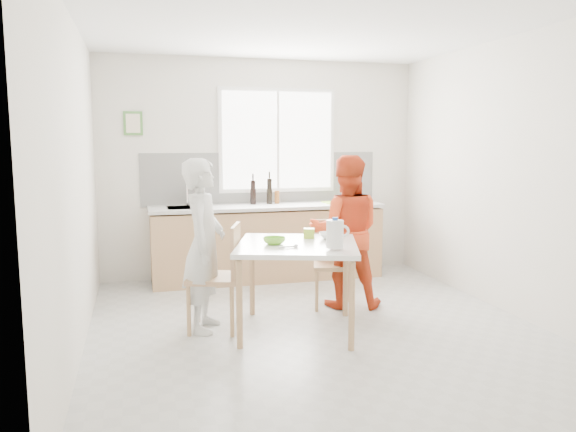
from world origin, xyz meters
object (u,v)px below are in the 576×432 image
at_px(chair_left, 222,272).
at_px(chair_far, 334,259).
at_px(wine_bottle_a, 269,191).
at_px(wine_bottle_b, 253,192).
at_px(milk_jug, 335,234).
at_px(person_red, 346,232).
at_px(bowl_white, 331,236).
at_px(bowl_green, 274,241).
at_px(person_white, 204,245).
at_px(dining_table, 297,253).

xyz_separation_m(chair_left, chair_far, (1.23, 0.46, -0.05)).
relative_size(wine_bottle_a, wine_bottle_b, 1.07).
bearing_deg(chair_far, milk_jug, -91.38).
height_order(person_red, bowl_white, person_red).
height_order(milk_jug, wine_bottle_b, wine_bottle_b).
distance_m(person_red, bowl_green, 1.08).
relative_size(person_red, bowl_white, 7.21).
bearing_deg(milk_jug, person_white, 166.43).
xyz_separation_m(milk_jug, wine_bottle_b, (-0.20, 2.43, 0.13)).
height_order(chair_left, bowl_white, chair_left).
xyz_separation_m(person_white, wine_bottle_a, (1.02, 1.79, 0.31)).
bearing_deg(wine_bottle_b, wine_bottle_a, -4.44).
distance_m(person_red, wine_bottle_a, 1.53).
xyz_separation_m(chair_far, bowl_white, (-0.22, -0.52, 0.34)).
relative_size(person_white, person_red, 1.00).
bearing_deg(milk_jug, dining_table, 139.26).
distance_m(person_white, wine_bottle_b, 2.01).
bearing_deg(person_red, wine_bottle_b, -47.36).
bearing_deg(person_red, chair_far, -7.76).
bearing_deg(bowl_green, person_red, 34.00).
bearing_deg(chair_far, dining_table, -113.20).
xyz_separation_m(bowl_green, wine_bottle_a, (0.43, 2.03, 0.25)).
xyz_separation_m(chair_left, milk_jug, (0.87, -0.57, 0.41)).
xyz_separation_m(dining_table, person_white, (-0.79, 0.26, 0.06)).
bearing_deg(chair_left, person_red, 124.98).
relative_size(person_red, wine_bottle_b, 5.18).
distance_m(chair_far, wine_bottle_a, 1.54).
relative_size(chair_left, bowl_green, 4.93).
distance_m(chair_left, bowl_green, 0.57).
bearing_deg(person_red, dining_table, 59.74).
height_order(chair_far, person_red, person_red).
bearing_deg(person_red, person_white, 31.66).
bearing_deg(dining_table, wine_bottle_b, 89.32).
bearing_deg(wine_bottle_a, dining_table, -96.35).
bearing_deg(wine_bottle_b, bowl_white, -80.01).
relative_size(milk_jug, wine_bottle_a, 0.79).
height_order(chair_far, bowl_green, chair_far).
relative_size(person_white, bowl_green, 7.94).
bearing_deg(wine_bottle_a, bowl_white, -85.95).
xyz_separation_m(wine_bottle_a, wine_bottle_b, (-0.20, 0.02, -0.01)).
bearing_deg(person_white, dining_table, -90.00).
bearing_deg(milk_jug, chair_far, 88.62).
bearing_deg(chair_far, wine_bottle_a, 122.39).
distance_m(chair_far, person_white, 1.47).
bearing_deg(person_white, person_red, -58.34).
bearing_deg(bowl_white, wine_bottle_a, 94.05).
xyz_separation_m(bowl_white, milk_jug, (-0.14, -0.51, 0.11)).
bearing_deg(chair_left, wine_bottle_b, 178.06).
bearing_deg(bowl_white, person_white, 174.57).
bearing_deg(wine_bottle_a, person_red, -72.06).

